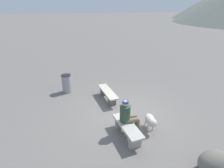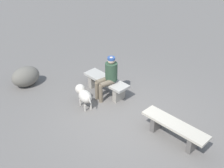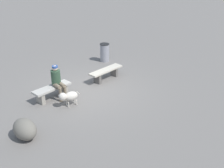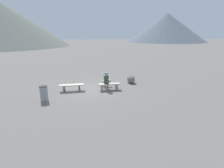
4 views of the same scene
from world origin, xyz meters
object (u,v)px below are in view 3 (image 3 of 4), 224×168
object	(u,v)px
bench_left	(106,72)
trash_bin	(105,53)
bench_right	(52,90)
seated_person	(57,79)
dog	(69,96)
boulder	(25,129)

from	to	relation	value
bench_left	trash_bin	size ratio (longest dim) A/B	1.86
bench_left	bench_right	bearing A→B (deg)	-6.01
seated_person	dog	world-z (taller)	seated_person
bench_right	boulder	xyz separation A→B (m)	(1.97, 1.64, -0.01)
dog	boulder	bearing A→B (deg)	29.95
boulder	trash_bin	bearing A→B (deg)	-151.63
trash_bin	dog	bearing A→B (deg)	32.61
seated_person	bench_left	bearing A→B (deg)	-175.95
bench_right	seated_person	size ratio (longest dim) A/B	1.22
bench_left	boulder	size ratio (longest dim) A/B	1.94
bench_left	seated_person	world-z (taller)	seated_person
bench_right	trash_bin	xyz separation A→B (m)	(-4.13, -1.65, 0.14)
bench_left	seated_person	xyz separation A→B (m)	(2.45, -0.01, 0.41)
seated_person	trash_bin	bearing A→B (deg)	-151.88
bench_left	dog	distance (m)	2.67
dog	trash_bin	bearing A→B (deg)	-136.64
boulder	bench_right	bearing A→B (deg)	-140.13
dog	seated_person	bearing A→B (deg)	-85.33
seated_person	boulder	world-z (taller)	seated_person
bench_left	seated_person	bearing A→B (deg)	-4.38
bench_left	boulder	xyz separation A→B (m)	(4.63, 1.55, -0.02)
bench_right	dog	world-z (taller)	dog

